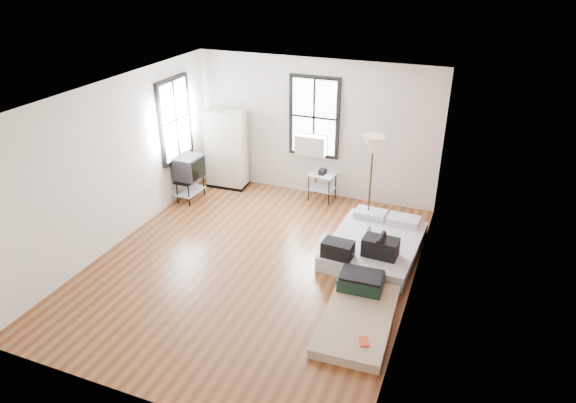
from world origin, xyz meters
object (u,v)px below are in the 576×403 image
at_px(mattress_main, 374,244).
at_px(side_table, 322,179).
at_px(tv_stand, 189,169).
at_px(wardrobe, 226,149).
at_px(floor_lamp, 373,150).
at_px(mattress_bare, 359,310).

height_order(mattress_main, side_table, side_table).
bearing_deg(tv_stand, side_table, 23.58).
xyz_separation_m(wardrobe, floor_lamp, (3.27, -0.78, 0.71)).
xyz_separation_m(mattress_bare, wardrobe, (-3.76, 3.31, 0.72)).
bearing_deg(side_table, tv_stand, -158.77).
bearing_deg(wardrobe, tv_stand, -115.57).
height_order(mattress_bare, wardrobe, wardrobe).
bearing_deg(wardrobe, floor_lamp, -16.10).
bearing_deg(side_table, floor_lamp, -36.33).
bearing_deg(mattress_bare, wardrobe, 136.22).
distance_m(mattress_main, tv_stand, 4.05).
distance_m(wardrobe, side_table, 2.15).
relative_size(side_table, tv_stand, 0.71).
relative_size(side_table, floor_lamp, 0.37).
xyz_separation_m(mattress_main, side_table, (-1.46, 1.65, 0.28)).
bearing_deg(mattress_main, wardrobe, 159.08).
relative_size(mattress_bare, tv_stand, 1.91).
bearing_deg(tv_stand, mattress_main, -7.37).
relative_size(mattress_main, mattress_bare, 1.11).
bearing_deg(mattress_bare, side_table, 113.45).
relative_size(mattress_main, tv_stand, 2.12).
height_order(side_table, tv_stand, tv_stand).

